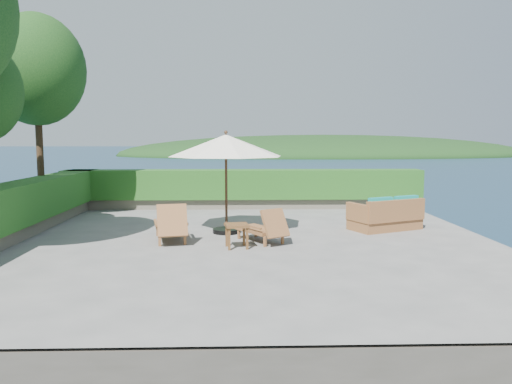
{
  "coord_description": "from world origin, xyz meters",
  "views": [
    {
      "loc": [
        -0.07,
        -11.69,
        2.47
      ],
      "look_at": [
        0.3,
        0.8,
        1.1
      ],
      "focal_mm": 35.0,
      "sensor_mm": 36.0,
      "label": 1
    }
  ],
  "objects_px": {
    "lounge_right": "(263,228)",
    "side_table": "(237,228)",
    "wicker_loveseat": "(386,216)",
    "lounge_left": "(171,225)",
    "patio_umbrella": "(226,147)"
  },
  "relations": [
    {
      "from": "lounge_right",
      "to": "side_table",
      "type": "height_order",
      "value": "lounge_right"
    },
    {
      "from": "patio_umbrella",
      "to": "side_table",
      "type": "distance_m",
      "value": 2.55
    },
    {
      "from": "lounge_left",
      "to": "wicker_loveseat",
      "type": "relative_size",
      "value": 0.83
    },
    {
      "from": "patio_umbrella",
      "to": "lounge_left",
      "type": "relative_size",
      "value": 2.06
    },
    {
      "from": "lounge_left",
      "to": "wicker_loveseat",
      "type": "bearing_deg",
      "value": 1.95
    },
    {
      "from": "lounge_right",
      "to": "wicker_loveseat",
      "type": "xyz_separation_m",
      "value": [
        3.37,
        1.53,
        0.01
      ]
    },
    {
      "from": "side_table",
      "to": "wicker_loveseat",
      "type": "height_order",
      "value": "wicker_loveseat"
    },
    {
      "from": "patio_umbrella",
      "to": "lounge_left",
      "type": "height_order",
      "value": "patio_umbrella"
    },
    {
      "from": "side_table",
      "to": "wicker_loveseat",
      "type": "xyz_separation_m",
      "value": [
        4.0,
        2.11,
        -0.09
      ]
    },
    {
      "from": "lounge_left",
      "to": "lounge_right",
      "type": "relative_size",
      "value": 1.13
    },
    {
      "from": "lounge_right",
      "to": "side_table",
      "type": "bearing_deg",
      "value": -170.3
    },
    {
      "from": "side_table",
      "to": "lounge_left",
      "type": "bearing_deg",
      "value": 154.52
    },
    {
      "from": "patio_umbrella",
      "to": "wicker_loveseat",
      "type": "height_order",
      "value": "patio_umbrella"
    },
    {
      "from": "lounge_right",
      "to": "side_table",
      "type": "distance_m",
      "value": 0.86
    },
    {
      "from": "lounge_left",
      "to": "side_table",
      "type": "distance_m",
      "value": 1.74
    }
  ]
}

